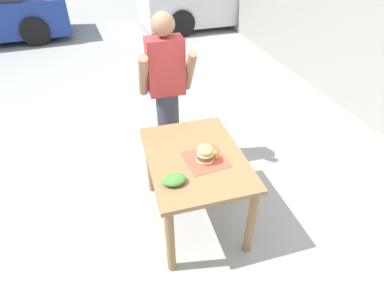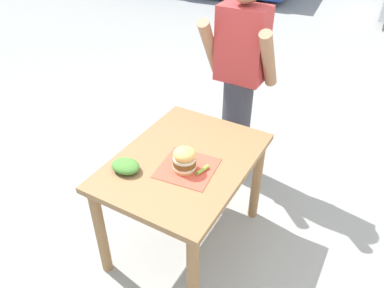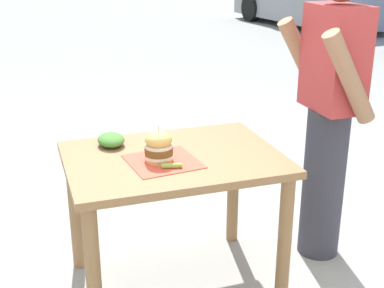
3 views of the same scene
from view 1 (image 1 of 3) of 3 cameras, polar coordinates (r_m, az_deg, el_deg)
name	(u,v)px [view 1 (image 1 of 3)]	position (r m, az deg, el deg)	size (l,w,h in m)	color
ground_plane	(195,216)	(3.02, 0.53, -13.51)	(80.00, 80.00, 0.00)	#9E9E99
patio_table	(195,168)	(2.57, 0.61, -4.51)	(0.79, 1.07, 0.75)	olive
serving_paper	(205,159)	(2.45, 2.56, -2.94)	(0.33, 0.33, 0.00)	#D64C38
sandwich	(205,153)	(2.39, 2.55, -1.81)	(0.14, 0.14, 0.19)	#E5B25B
pickle_spear	(216,155)	(2.48, 4.59, -2.07)	(0.02, 0.02, 0.10)	#8EA83D
side_salad	(174,180)	(2.23, -3.46, -6.79)	(0.18, 0.14, 0.06)	#477F33
diner_across_table	(167,94)	(3.16, -4.81, 9.51)	(0.55, 0.35, 1.69)	#33333D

